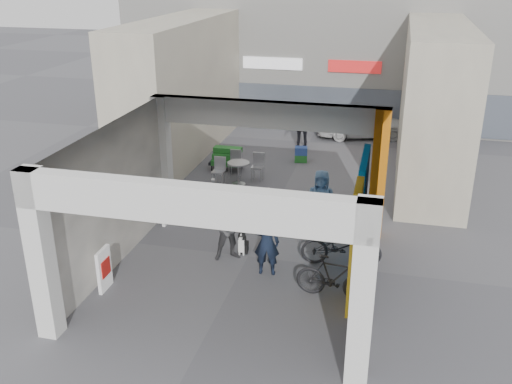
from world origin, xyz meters
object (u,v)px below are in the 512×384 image
(white_van, at_px, (362,122))
(border_collie, at_px, (243,244))
(cafe_set, at_px, (237,172))
(bicycle_front, at_px, (341,246))
(produce_stand, at_px, (227,161))
(man_crates, at_px, (303,126))
(man_with_dog, at_px, (267,242))
(man_back_turned, at_px, (230,228))
(bicycle_rear, at_px, (334,278))
(man_elderly, at_px, (321,201))

(white_van, bearing_deg, border_collie, 153.37)
(border_collie, distance_m, white_van, 11.33)
(cafe_set, xyz_separation_m, bicycle_front, (3.98, -4.90, 0.18))
(white_van, bearing_deg, produce_stand, 124.74)
(cafe_set, relative_size, border_collie, 2.38)
(cafe_set, xyz_separation_m, man_crates, (1.54, 3.98, 0.62))
(man_with_dog, relative_size, bicycle_front, 0.84)
(produce_stand, relative_size, man_crates, 0.63)
(man_with_dog, distance_m, man_back_turned, 1.13)
(produce_stand, distance_m, bicycle_rear, 8.76)
(cafe_set, height_order, border_collie, cafe_set)
(bicycle_front, relative_size, bicycle_rear, 1.14)
(man_crates, bearing_deg, border_collie, 73.16)
(border_collie, bearing_deg, white_van, 71.45)
(bicycle_front, bearing_deg, man_elderly, 16.04)
(man_with_dog, xyz_separation_m, white_van, (1.35, 11.95, -0.18))
(man_elderly, bearing_deg, bicycle_front, -70.01)
(cafe_set, distance_m, man_crates, 4.31)
(man_crates, bearing_deg, white_van, -149.98)
(produce_stand, bearing_deg, white_van, 70.19)
(border_collie, height_order, white_van, white_van)
(bicycle_front, distance_m, bicycle_rear, 1.52)
(man_elderly, bearing_deg, man_with_dog, -111.52)
(cafe_set, distance_m, white_van, 7.23)
(border_collie, xyz_separation_m, man_elderly, (1.71, 1.82, 0.61))
(man_back_turned, distance_m, man_crates, 9.22)
(border_collie, xyz_separation_m, bicycle_front, (2.48, -0.01, 0.25))
(man_with_dog, xyz_separation_m, man_crates, (-0.77, 9.71, 0.13))
(man_back_turned, xyz_separation_m, bicycle_front, (2.69, 0.34, -0.34))
(cafe_set, relative_size, man_back_turned, 0.90)
(man_with_dog, distance_m, bicycle_front, 1.89)
(man_with_dog, height_order, bicycle_rear, man_with_dog)
(man_elderly, height_order, bicycle_rear, man_elderly)
(man_with_dog, xyz_separation_m, man_back_turned, (-1.02, 0.49, 0.03))
(border_collie, height_order, man_elderly, man_elderly)
(man_back_turned, bearing_deg, man_with_dog, -52.40)
(man_back_turned, distance_m, man_elderly, 2.89)
(man_with_dog, bearing_deg, white_van, -102.26)
(produce_stand, height_order, man_crates, man_crates)
(man_crates, bearing_deg, man_with_dog, 77.97)
(border_collie, bearing_deg, man_back_turned, -128.35)
(cafe_set, height_order, white_van, white_van)
(border_collie, height_order, bicycle_front, bicycle_front)
(white_van, bearing_deg, man_elderly, 161.61)
(man_crates, bearing_deg, man_back_turned, 71.88)
(cafe_set, distance_m, border_collie, 5.11)
(man_back_turned, height_order, man_elderly, man_elderly)
(man_with_dog, distance_m, man_crates, 9.74)
(produce_stand, height_order, bicycle_front, bicycle_front)
(bicycle_front, bearing_deg, bicycle_rear, 173.27)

